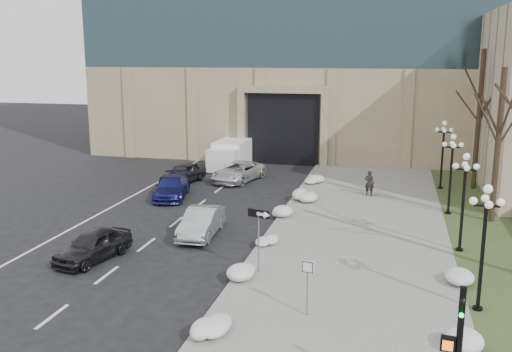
# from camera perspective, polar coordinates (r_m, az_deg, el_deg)

# --- Properties ---
(sidewalk) EXTENTS (9.00, 40.00, 0.12)m
(sidewalk) POSITION_cam_1_polar(r_m,az_deg,el_deg) (30.01, 10.19, -5.75)
(sidewalk) COLOR gray
(sidewalk) RESTS_ON ground
(curb) EXTENTS (0.30, 40.00, 0.14)m
(curb) POSITION_cam_1_polar(r_m,az_deg,el_deg) (30.57, 1.72, -5.20)
(curb) COLOR gray
(curb) RESTS_ON ground
(grass_strip) EXTENTS (4.00, 40.00, 0.10)m
(grass_strip) POSITION_cam_1_polar(r_m,az_deg,el_deg) (30.38, 22.58, -6.31)
(grass_strip) COLOR #394924
(grass_strip) RESTS_ON ground
(car_a) EXTENTS (2.50, 4.32, 1.38)m
(car_a) POSITION_cam_1_polar(r_m,az_deg,el_deg) (26.97, -15.98, -6.69)
(car_a) COLOR black
(car_a) RESTS_ON ground
(car_b) EXTENTS (1.77, 4.44, 1.44)m
(car_b) POSITION_cam_1_polar(r_m,az_deg,el_deg) (29.39, -5.49, -4.64)
(car_b) COLOR #A5A8AC
(car_b) RESTS_ON ground
(car_c) EXTENTS (2.89, 5.05, 1.38)m
(car_c) POSITION_cam_1_polar(r_m,az_deg,el_deg) (37.34, -8.43, -1.12)
(car_c) COLOR navy
(car_c) RESTS_ON ground
(car_d) EXTENTS (3.50, 5.50, 1.41)m
(car_d) POSITION_cam_1_polar(r_m,az_deg,el_deg) (41.72, -1.77, 0.44)
(car_d) COLOR silver
(car_d) RESTS_ON ground
(car_e) EXTENTS (2.69, 4.49, 1.43)m
(car_e) POSITION_cam_1_polar(r_m,az_deg,el_deg) (41.47, -7.30, 0.28)
(car_e) COLOR #2C2D31
(car_e) RESTS_ON ground
(pedestrian) EXTENTS (0.64, 0.45, 1.65)m
(pedestrian) POSITION_cam_1_polar(r_m,az_deg,el_deg) (37.71, 11.27, -0.69)
(pedestrian) COLOR black
(pedestrian) RESTS_ON sidewalk
(box_truck) EXTENTS (2.54, 6.89, 2.18)m
(box_truck) POSITION_cam_1_polar(r_m,az_deg,el_deg) (47.17, -2.34, 2.24)
(box_truck) COLOR white
(box_truck) RESTS_ON ground
(one_way_sign) EXTENTS (1.05, 0.47, 2.84)m
(one_way_sign) POSITION_cam_1_polar(r_m,az_deg,el_deg) (23.72, 0.62, -4.61)
(one_way_sign) COLOR slate
(one_way_sign) RESTS_ON ground
(keep_sign) EXTENTS (0.46, 0.13, 2.15)m
(keep_sign) POSITION_cam_1_polar(r_m,az_deg,el_deg) (20.27, 5.18, -9.95)
(keep_sign) COLOR slate
(keep_sign) RESTS_ON ground
(snow_clump_b) EXTENTS (1.10, 1.60, 0.36)m
(snow_clump_b) POSITION_cam_1_polar(r_m,az_deg,el_deg) (19.70, -4.89, -14.73)
(snow_clump_b) COLOR white
(snow_clump_b) RESTS_ON sidewalk
(snow_clump_c) EXTENTS (1.10, 1.60, 0.36)m
(snow_clump_c) POSITION_cam_1_polar(r_m,az_deg,el_deg) (24.02, -0.89, -9.57)
(snow_clump_c) COLOR white
(snow_clump_c) RESTS_ON sidewalk
(snow_clump_d) EXTENTS (1.10, 1.60, 0.36)m
(snow_clump_d) POSITION_cam_1_polar(r_m,az_deg,el_deg) (28.05, 1.02, -6.32)
(snow_clump_d) COLOR white
(snow_clump_d) RESTS_ON sidewalk
(snow_clump_e) EXTENTS (1.10, 1.60, 0.36)m
(snow_clump_e) POSITION_cam_1_polar(r_m,az_deg,el_deg) (32.20, 2.71, -3.88)
(snow_clump_e) COLOR white
(snow_clump_e) RESTS_ON sidewalk
(snow_clump_f) EXTENTS (1.10, 1.60, 0.36)m
(snow_clump_f) POSITION_cam_1_polar(r_m,az_deg,el_deg) (36.05, 4.75, -2.15)
(snow_clump_f) COLOR white
(snow_clump_f) RESTS_ON sidewalk
(snow_clump_g) EXTENTS (1.10, 1.60, 0.36)m
(snow_clump_g) POSITION_cam_1_polar(r_m,az_deg,el_deg) (40.59, 5.56, -0.54)
(snow_clump_g) COLOR white
(snow_clump_g) RESTS_ON sidewalk
(snow_clump_h) EXTENTS (1.10, 1.60, 0.36)m
(snow_clump_h) POSITION_cam_1_polar(r_m,az_deg,el_deg) (19.73, 20.07, -15.43)
(snow_clump_h) COLOR white
(snow_clump_h) RESTS_ON sidewalk
(snow_clump_i) EXTENTS (1.10, 1.60, 0.36)m
(snow_clump_i) POSITION_cam_1_polar(r_m,az_deg,el_deg) (24.75, 18.89, -9.59)
(snow_clump_i) COLOR white
(snow_clump_i) RESTS_ON sidewalk
(lamppost_a) EXTENTS (1.18, 1.18, 4.76)m
(lamppost_a) POSITION_cam_1_polar(r_m,az_deg,el_deg) (21.68, 21.87, -5.14)
(lamppost_a) COLOR black
(lamppost_a) RESTS_ON ground
(lamppost_b) EXTENTS (1.18, 1.18, 4.76)m
(lamppost_b) POSITION_cam_1_polar(r_m,az_deg,el_deg) (27.92, 20.09, -1.25)
(lamppost_b) COLOR black
(lamppost_b) RESTS_ON ground
(lamppost_c) EXTENTS (1.18, 1.18, 4.76)m
(lamppost_c) POSITION_cam_1_polar(r_m,az_deg,el_deg) (34.25, 18.97, 1.21)
(lamppost_c) COLOR black
(lamppost_c) RESTS_ON ground
(lamppost_d) EXTENTS (1.18, 1.18, 4.76)m
(lamppost_d) POSITION_cam_1_polar(r_m,az_deg,el_deg) (40.64, 18.20, 2.90)
(lamppost_d) COLOR black
(lamppost_d) RESTS_ON ground
(tree_mid) EXTENTS (3.20, 3.20, 8.50)m
(tree_mid) POSITION_cam_1_polar(r_m,az_deg,el_deg) (33.20, 23.20, 4.81)
(tree_mid) COLOR black
(tree_mid) RESTS_ON ground
(tree_far) EXTENTS (3.20, 3.20, 9.50)m
(tree_far) POSITION_cam_1_polar(r_m,az_deg,el_deg) (41.02, 21.52, 7.09)
(tree_far) COLOR black
(tree_far) RESTS_ON ground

